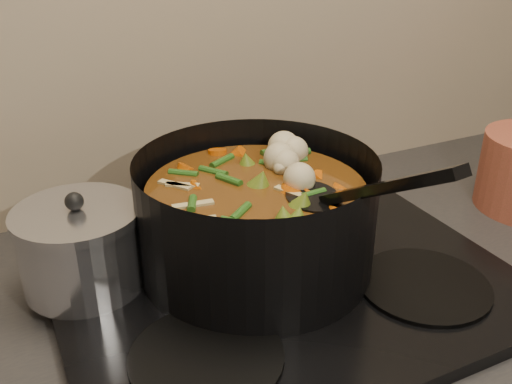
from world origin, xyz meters
name	(u,v)px	position (x,y,z in m)	size (l,w,h in m)	color
stovetop	(277,272)	(0.00, 1.93, 0.92)	(0.62, 0.54, 0.03)	black
stockpot	(256,218)	(-0.02, 1.95, 1.01)	(0.35, 0.45, 0.25)	black
saucepan	(81,247)	(-0.25, 2.01, 0.99)	(0.17, 0.17, 0.14)	silver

